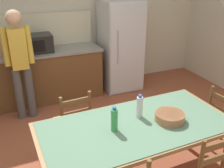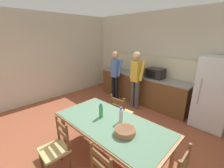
{
  "view_description": "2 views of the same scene",
  "coord_description": "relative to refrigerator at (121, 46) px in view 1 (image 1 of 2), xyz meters",
  "views": [
    {
      "loc": [
        -0.81,
        -2.35,
        2.28
      ],
      "look_at": [
        0.31,
        0.32,
        0.99
      ],
      "focal_mm": 42.0,
      "sensor_mm": 36.0,
      "label": 1
    },
    {
      "loc": [
        1.94,
        -1.84,
        2.18
      ],
      "look_at": [
        -0.28,
        0.34,
        1.17
      ],
      "focal_mm": 24.0,
      "sensor_mm": 36.0,
      "label": 2
    }
  ],
  "objects": [
    {
      "name": "counter_splashback",
      "position": [
        -2.08,
        0.35,
        0.37
      ],
      "size": [
        3.18,
        0.03,
        0.6
      ],
      "primitive_type": "cube",
      "color": "beige",
      "rests_on": "kitchen_counter"
    },
    {
      "name": "microwave",
      "position": [
        -1.57,
        0.02,
        0.22
      ],
      "size": [
        0.5,
        0.39,
        0.3
      ],
      "color": "black",
      "rests_on": "kitchen_counter"
    },
    {
      "name": "refrigerator",
      "position": [
        0.0,
        0.0,
        0.0
      ],
      "size": [
        0.73,
        0.73,
        1.74
      ],
      "color": "silver",
      "rests_on": "ground"
    },
    {
      "name": "bottle_off_centre",
      "position": [
        -0.84,
        -2.34,
        0.02
      ],
      "size": [
        0.07,
        0.07,
        0.27
      ],
      "color": "silver",
      "rests_on": "dining_table"
    },
    {
      "name": "serving_bowl",
      "position": [
        -0.58,
        -2.54,
        -0.06
      ],
      "size": [
        0.32,
        0.32,
        0.09
      ],
      "color": "#9E6642",
      "rests_on": "dining_table"
    },
    {
      "name": "wall_back",
      "position": [
        -1.28,
        0.47,
        0.58
      ],
      "size": [
        6.52,
        0.12,
        2.9
      ],
      "primitive_type": "cube",
      "color": "beige",
      "rests_on": "ground"
    },
    {
      "name": "chair_side_far_left",
      "position": [
        -1.43,
        -1.68,
        -0.43
      ],
      "size": [
        0.45,
        0.43,
        0.91
      ],
      "rotation": [
        0.0,
        0.0,
        3.22
      ],
      "color": "brown",
      "rests_on": "ground"
    },
    {
      "name": "paper_bag",
      "position": [
        -2.11,
        0.01,
        0.25
      ],
      "size": [
        0.24,
        0.16,
        0.36
      ],
      "primitive_type": "cube",
      "color": "tan",
      "rests_on": "kitchen_counter"
    },
    {
      "name": "dining_table",
      "position": [
        -0.94,
        -2.47,
        -0.18
      ],
      "size": [
        2.1,
        1.08,
        0.76
      ],
      "rotation": [
        0.0,
        0.0,
        0.03
      ],
      "color": "olive",
      "rests_on": "ground"
    },
    {
      "name": "person_at_counter",
      "position": [
        -1.92,
        -0.5,
        0.11
      ],
      "size": [
        0.44,
        0.3,
        1.74
      ],
      "rotation": [
        0.0,
        0.0,
        1.57
      ],
      "color": "#4C4C4C",
      "rests_on": "ground"
    },
    {
      "name": "kitchen_counter",
      "position": [
        -2.08,
        0.04,
        -0.4
      ],
      "size": [
        3.22,
        0.66,
        0.93
      ],
      "color": "brown",
      "rests_on": "ground"
    },
    {
      "name": "bottle_near_centre",
      "position": [
        -1.2,
        -2.48,
        0.02
      ],
      "size": [
        0.07,
        0.07,
        0.27
      ],
      "color": "green",
      "rests_on": "dining_table"
    }
  ]
}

